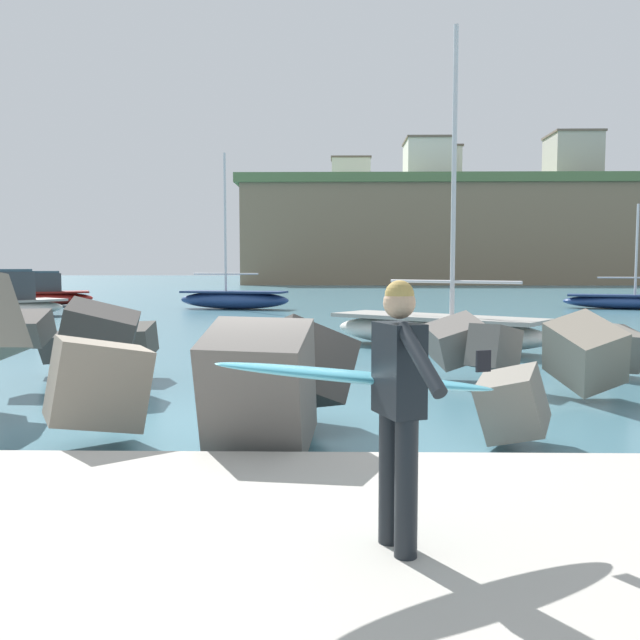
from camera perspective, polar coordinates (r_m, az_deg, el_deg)
The scene contains 14 objects.
ground_plane at distance 8.68m, azimuth -4.02°, elevation -9.51°, with size 400.00×400.00×0.00m, color #42707F.
walkway_path at distance 4.87m, azimuth -8.38°, elevation -19.47°, with size 48.00×4.40×0.24m, color #B2ADA3.
breakwater_jetty at distance 10.04m, azimuth 4.93°, elevation -2.62°, with size 31.77×6.95×2.15m.
surfer_with_board at distance 4.44m, azimuth 5.75°, elevation -6.12°, with size 2.08×1.44×1.78m.
boat_near_centre at distance 34.73m, azimuth -7.40°, elevation 1.83°, with size 6.12×2.89×8.01m.
boat_mid_left at distance 37.91m, azimuth 24.72°, elevation 1.50°, with size 6.25×3.65×5.40m.
boat_mid_centre at distance 17.58m, azimuth 9.91°, elevation -0.80°, with size 5.97×5.16×8.13m.
boat_mid_right at distance 40.40m, azimuth -23.14°, elevation 1.98°, with size 6.41×4.18×1.96m.
boat_far_left at distance 30.93m, azimuth -25.64°, elevation 1.28°, with size 4.94×5.77×2.08m.
headland_bluff at distance 105.14m, azimuth 14.30°, elevation 7.00°, with size 72.54×37.73×14.07m.
station_building_west at distance 95.89m, azimuth 9.20°, elevation 13.31°, with size 6.40×7.26×5.82m.
station_building_central at distance 113.14m, azimuth 2.66°, elevation 12.14°, with size 6.64×4.40×6.43m.
station_building_east at distance 101.12m, azimuth 20.84°, elevation 12.86°, with size 6.71×6.88×6.68m.
station_building_annex at distance 104.91m, azimuth 9.75°, elevation 12.64°, with size 7.53×7.62×6.23m.
Camera 1 is at (0.75, -8.39, 2.09)m, focal length 37.29 mm.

